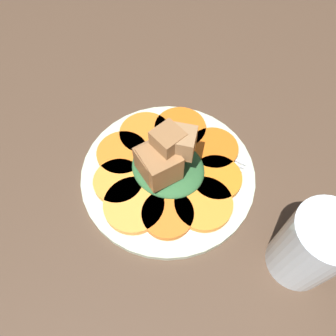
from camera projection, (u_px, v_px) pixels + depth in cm
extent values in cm
cube|color=#4C3828|center=(168.00, 178.00, 50.59)|extent=(120.00, 120.00, 2.00)
cylinder|color=beige|center=(168.00, 174.00, 49.31)|extent=(25.97, 25.97, 1.00)
cylinder|color=white|center=(168.00, 173.00, 49.27)|extent=(20.78, 20.78, 1.00)
cylinder|color=orange|center=(213.00, 149.00, 50.29)|extent=(7.55, 7.55, 1.06)
cylinder|color=orange|center=(180.00, 128.00, 52.35)|extent=(8.19, 8.19, 1.06)
cylinder|color=orange|center=(145.00, 134.00, 51.80)|extent=(8.14, 8.14, 1.06)
cylinder|color=orange|center=(123.00, 153.00, 49.84)|extent=(7.80, 7.80, 1.06)
cylinder|color=orange|center=(119.00, 182.00, 47.30)|extent=(7.27, 7.27, 1.06)
cylinder|color=#F9963A|center=(134.00, 205.00, 45.38)|extent=(8.51, 8.51, 1.06)
cylinder|color=orange|center=(168.00, 214.00, 44.64)|extent=(7.18, 7.18, 1.06)
cylinder|color=orange|center=(203.00, 204.00, 45.47)|extent=(8.17, 8.17, 1.06)
cylinder|color=orange|center=(216.00, 178.00, 47.60)|extent=(7.41, 7.41, 1.06)
ellipsoid|color=#2D6033|center=(168.00, 168.00, 47.84)|extent=(10.97, 9.87, 2.25)
cube|color=olive|center=(167.00, 155.00, 44.96)|extent=(5.89, 5.89, 4.46)
cube|color=olive|center=(159.00, 164.00, 44.07)|extent=(6.30, 6.30, 4.73)
cube|color=brown|center=(155.00, 161.00, 44.49)|extent=(5.69, 5.69, 4.33)
cube|color=#9E754C|center=(182.00, 142.00, 42.37)|extent=(4.55, 4.55, 3.51)
cube|color=olive|center=(167.00, 144.00, 42.10)|extent=(4.34, 4.34, 3.57)
cube|color=silver|center=(168.00, 135.00, 52.09)|extent=(12.81, 2.00, 0.40)
cube|color=silver|center=(208.00, 154.00, 50.21)|extent=(1.71, 2.41, 0.40)
cube|color=silver|center=(231.00, 158.00, 49.80)|extent=(5.04, 0.66, 0.40)
cube|color=silver|center=(229.00, 161.00, 49.50)|extent=(5.04, 0.66, 0.40)
cube|color=silver|center=(227.00, 165.00, 49.20)|extent=(5.04, 0.66, 0.40)
cube|color=silver|center=(225.00, 168.00, 48.90)|extent=(5.04, 0.66, 0.40)
cylinder|color=silver|center=(311.00, 247.00, 37.95)|extent=(7.67, 7.67, 11.75)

